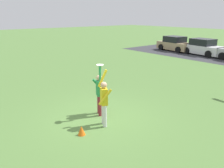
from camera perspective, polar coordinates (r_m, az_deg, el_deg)
ground_plane at (r=9.06m, az=-3.23°, el=-8.38°), size 120.00×120.00×0.00m
person_catcher at (r=8.98m, az=-3.19°, el=-1.86°), size 0.58×0.51×2.08m
person_defender at (r=8.09m, az=-2.02°, el=-4.02°), size 0.64×0.60×2.04m
frisbee_disc at (r=8.47m, az=-3.05°, el=4.79°), size 0.27×0.27×0.02m
parked_car_tan at (r=26.66m, az=15.51°, el=9.59°), size 4.29×2.42×1.59m
parked_car_white at (r=24.75m, az=21.84°, el=8.47°), size 4.29×2.42×1.59m
field_cone_orange at (r=7.85m, az=-7.64°, el=-11.45°), size 0.26×0.26×0.32m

